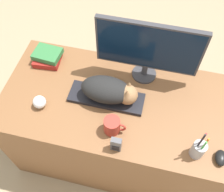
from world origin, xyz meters
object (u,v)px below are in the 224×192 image
(pen_cup, at_px, (198,149))
(book_stack, at_px, (47,57))
(computer_mouse, at_px, (221,158))
(coffee_mug, at_px, (112,126))
(keyboard, at_px, (106,98))
(monitor, at_px, (148,49))
(phone, at_px, (116,144))
(baseball, at_px, (39,102))
(cat, at_px, (110,91))

(pen_cup, distance_m, book_stack, 1.10)
(computer_mouse, distance_m, coffee_mug, 0.60)
(keyboard, bearing_deg, computer_mouse, -18.97)
(monitor, xyz_separation_m, pen_cup, (0.36, -0.47, -0.18))
(book_stack, bearing_deg, phone, -40.89)
(keyboard, relative_size, book_stack, 2.48)
(keyboard, distance_m, pen_cup, 0.60)
(book_stack, bearing_deg, baseball, -76.21)
(cat, xyz_separation_m, book_stack, (-0.48, 0.21, -0.06))
(cat, distance_m, baseball, 0.43)
(phone, bearing_deg, coffee_mug, 113.37)
(computer_mouse, height_order, pen_cup, pen_cup)
(computer_mouse, height_order, phone, phone)
(baseball, bearing_deg, computer_mouse, -5.08)
(monitor, bearing_deg, phone, -96.64)
(keyboard, relative_size, coffee_mug, 3.61)
(cat, height_order, computer_mouse, cat)
(monitor, relative_size, pen_cup, 2.59)
(cat, xyz_separation_m, computer_mouse, (0.65, -0.23, -0.07))
(monitor, relative_size, computer_mouse, 6.83)
(pen_cup, relative_size, book_stack, 1.29)
(computer_mouse, height_order, coffee_mug, coffee_mug)
(computer_mouse, height_order, book_stack, book_stack)
(monitor, xyz_separation_m, coffee_mug, (-0.11, -0.43, -0.19))
(book_stack, bearing_deg, coffee_mug, -36.70)
(monitor, bearing_deg, cat, -125.16)
(baseball, height_order, book_stack, same)
(monitor, bearing_deg, coffee_mug, -103.97)
(book_stack, bearing_deg, monitor, 2.54)
(pen_cup, distance_m, phone, 0.43)
(baseball, bearing_deg, cat, 19.34)
(phone, bearing_deg, computer_mouse, 7.03)
(pen_cup, bearing_deg, keyboard, 157.41)
(keyboard, distance_m, monitor, 0.38)
(cat, height_order, baseball, cat)
(baseball, distance_m, phone, 0.53)
(cat, distance_m, book_stack, 0.53)
(pen_cup, bearing_deg, cat, 156.43)
(cat, relative_size, computer_mouse, 3.75)
(cat, bearing_deg, coffee_mug, -73.37)
(cat, xyz_separation_m, monitor, (0.17, 0.24, 0.15))
(coffee_mug, xyz_separation_m, phone, (0.05, -0.10, 0.00))
(monitor, bearing_deg, book_stack, -177.46)
(computer_mouse, bearing_deg, keyboard, 161.03)
(cat, height_order, phone, cat)
(keyboard, xyz_separation_m, pen_cup, (0.55, -0.23, 0.05))
(phone, relative_size, book_stack, 0.58)
(keyboard, xyz_separation_m, book_stack, (-0.46, 0.21, 0.03))
(keyboard, height_order, computer_mouse, computer_mouse)
(phone, bearing_deg, monitor, 83.36)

